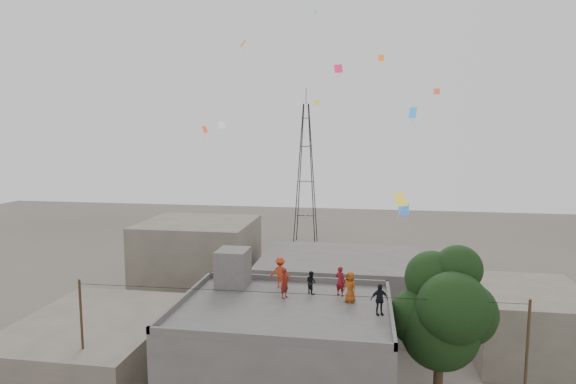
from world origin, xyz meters
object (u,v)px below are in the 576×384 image
(stair_head_box, at_px, (233,268))
(person_red_adult, at_px, (340,281))
(tree, at_px, (444,311))
(person_dark_adult, at_px, (379,299))
(transmission_tower, at_px, (306,174))

(stair_head_box, height_order, person_red_adult, stair_head_box)
(tree, bearing_deg, person_dark_adult, -163.12)
(stair_head_box, bearing_deg, person_dark_adult, -20.91)
(stair_head_box, xyz_separation_m, person_red_adult, (5.73, -0.59, -0.25))
(stair_head_box, xyz_separation_m, tree, (10.57, -2.00, -1.00))
(stair_head_box, bearing_deg, transmission_tower, 91.23)
(person_red_adult, bearing_deg, tree, -166.34)
(tree, distance_m, person_red_adult, 5.09)
(transmission_tower, relative_size, person_dark_adult, 14.07)
(stair_head_box, relative_size, person_red_adult, 1.33)
(person_red_adult, bearing_deg, stair_head_box, 24.06)
(transmission_tower, bearing_deg, stair_head_box, -88.77)
(tree, distance_m, transmission_tower, 41.12)
(person_red_adult, distance_m, person_dark_adult, 2.98)
(stair_head_box, distance_m, tree, 10.80)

